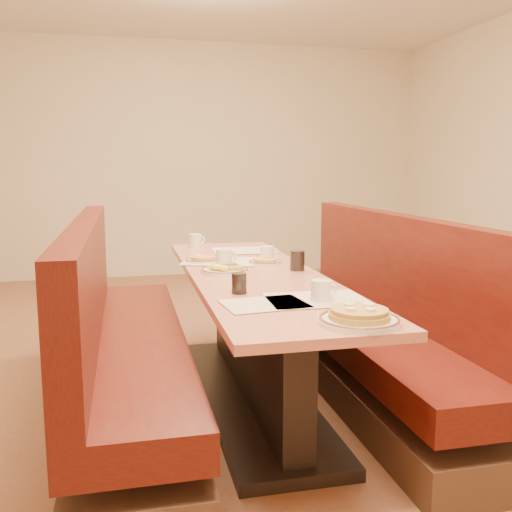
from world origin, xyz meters
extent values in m
plane|color=#9E6647|center=(0.00, 0.00, 0.00)|extent=(8.00, 8.00, 0.00)
cube|color=beige|center=(0.00, 4.00, 1.40)|extent=(6.00, 0.04, 2.80)
cube|color=black|center=(0.00, 0.00, 0.03)|extent=(0.55, 1.88, 0.06)
cube|color=black|center=(0.00, 0.00, 0.35)|extent=(0.15, 1.75, 0.71)
cube|color=tan|center=(0.00, 0.00, 0.73)|extent=(0.70, 2.50, 0.04)
cube|color=#4C3326|center=(-0.68, 0.00, 0.10)|extent=(0.55, 2.50, 0.20)
cube|color=#52190E|center=(-0.68, 0.00, 0.37)|extent=(0.55, 2.50, 0.16)
cube|color=#52190E|center=(-0.89, 0.00, 0.75)|extent=(0.12, 2.50, 0.60)
cube|color=#4C3326|center=(0.68, 0.00, 0.10)|extent=(0.55, 2.50, 0.20)
cube|color=#52190E|center=(0.68, 0.00, 0.37)|extent=(0.55, 2.50, 0.16)
cube|color=#52190E|center=(0.89, 0.00, 0.75)|extent=(0.12, 2.50, 0.60)
cube|color=beige|center=(-0.12, -0.74, 0.75)|extent=(0.37, 0.30, 0.00)
cube|color=beige|center=(0.12, -0.70, 0.75)|extent=(0.44, 0.33, 0.00)
cube|color=beige|center=(-0.12, 0.40, 0.75)|extent=(0.54, 0.47, 0.00)
cube|color=beige|center=(0.12, 0.80, 0.75)|extent=(0.46, 0.36, 0.00)
cylinder|color=white|center=(0.15, -1.10, 0.76)|extent=(0.31, 0.31, 0.02)
torus|color=brown|center=(0.15, -1.10, 0.77)|extent=(0.30, 0.30, 0.01)
cylinder|color=#B88D42|center=(0.15, -1.10, 0.78)|extent=(0.23, 0.23, 0.02)
cylinder|color=#B88D42|center=(0.15, -1.10, 0.80)|extent=(0.21, 0.21, 0.02)
cylinder|color=#FFF1A6|center=(0.20, -1.08, 0.81)|extent=(0.04, 0.04, 0.01)
cylinder|color=#FFF1A6|center=(0.13, -1.06, 0.81)|extent=(0.04, 0.04, 0.01)
cylinder|color=#FFF1A6|center=(0.11, -1.12, 0.81)|extent=(0.04, 0.04, 0.01)
cylinder|color=#FFF1A6|center=(0.17, -1.14, 0.81)|extent=(0.04, 0.04, 0.01)
cylinder|color=white|center=(-0.16, 0.04, 0.76)|extent=(0.27, 0.27, 0.02)
torus|color=brown|center=(-0.16, 0.04, 0.77)|extent=(0.26, 0.26, 0.01)
ellipsoid|color=#F9F33F|center=(-0.20, 0.02, 0.79)|extent=(0.07, 0.07, 0.04)
ellipsoid|color=#F9F33F|center=(-0.17, -0.01, 0.78)|extent=(0.06, 0.06, 0.03)
ellipsoid|color=#F9F33F|center=(-0.22, 0.06, 0.78)|extent=(0.05, 0.05, 0.03)
cylinder|color=brown|center=(-0.12, 0.06, 0.78)|extent=(0.10, 0.04, 0.02)
cylinder|color=brown|center=(-0.13, 0.09, 0.78)|extent=(0.10, 0.04, 0.02)
cube|color=gold|center=(-0.10, 0.01, 0.78)|extent=(0.09, 0.06, 0.02)
cylinder|color=white|center=(0.13, 0.26, 0.76)|extent=(0.20, 0.20, 0.02)
torus|color=brown|center=(0.13, 0.26, 0.77)|extent=(0.20, 0.20, 0.01)
cylinder|color=#E99852|center=(0.13, 0.26, 0.77)|extent=(0.14, 0.14, 0.02)
ellipsoid|color=#F9F33F|center=(0.10, 0.27, 0.78)|extent=(0.04, 0.04, 0.02)
cylinder|color=white|center=(-0.22, 0.41, 0.76)|extent=(0.22, 0.22, 0.02)
torus|color=brown|center=(-0.22, 0.41, 0.77)|extent=(0.22, 0.22, 0.01)
cylinder|color=#E99852|center=(-0.22, 0.41, 0.78)|extent=(0.15, 0.15, 0.02)
ellipsoid|color=#F9F33F|center=(-0.25, 0.43, 0.78)|extent=(0.05, 0.05, 0.02)
cylinder|color=white|center=(0.13, -0.73, 0.80)|extent=(0.09, 0.09, 0.09)
torus|color=white|center=(0.18, -0.72, 0.80)|extent=(0.07, 0.03, 0.07)
cylinder|color=black|center=(0.13, -0.73, 0.84)|extent=(0.08, 0.08, 0.01)
cylinder|color=white|center=(-0.13, 0.22, 0.80)|extent=(0.09, 0.09, 0.10)
torus|color=white|center=(-0.08, 0.24, 0.80)|extent=(0.07, 0.04, 0.07)
cylinder|color=black|center=(-0.13, 0.22, 0.84)|extent=(0.08, 0.08, 0.01)
cylinder|color=white|center=(0.16, 0.35, 0.80)|extent=(0.09, 0.09, 0.09)
torus|color=white|center=(0.21, 0.36, 0.80)|extent=(0.07, 0.02, 0.07)
cylinder|color=black|center=(0.16, 0.35, 0.84)|extent=(0.08, 0.08, 0.01)
cylinder|color=white|center=(-0.20, 1.07, 0.80)|extent=(0.09, 0.09, 0.10)
torus|color=white|center=(-0.15, 1.09, 0.80)|extent=(0.07, 0.04, 0.07)
cylinder|color=black|center=(-0.20, 1.07, 0.84)|extent=(0.08, 0.08, 0.01)
cylinder|color=black|center=(-0.18, -0.49, 0.80)|extent=(0.07, 0.07, 0.09)
cylinder|color=silver|center=(-0.18, -0.49, 0.80)|extent=(0.07, 0.07, 0.10)
cylinder|color=black|center=(0.25, 0.01, 0.81)|extent=(0.08, 0.08, 0.11)
cylinder|color=silver|center=(0.25, 0.01, 0.81)|extent=(0.08, 0.08, 0.11)
camera|label=1|loc=(-0.68, -3.02, 1.33)|focal=40.00mm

